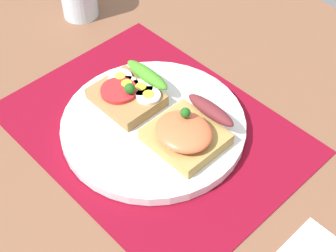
# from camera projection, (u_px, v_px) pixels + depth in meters

# --- Properties ---
(ground_plane) EXTENTS (1.20, 0.90, 0.03)m
(ground_plane) POSITION_uv_depth(u_px,v_px,m) (154.00, 137.00, 0.73)
(ground_plane) COLOR brown
(placemat) EXTENTS (0.41, 0.31, 0.00)m
(placemat) POSITION_uv_depth(u_px,v_px,m) (154.00, 129.00, 0.72)
(placemat) COLOR maroon
(placemat) RESTS_ON ground_plane
(plate) EXTENTS (0.26, 0.26, 0.01)m
(plate) POSITION_uv_depth(u_px,v_px,m) (153.00, 125.00, 0.71)
(plate) COLOR white
(plate) RESTS_ON placemat
(sandwich_egg_tomato) EXTENTS (0.10, 0.09, 0.04)m
(sandwich_egg_tomato) POSITION_uv_depth(u_px,v_px,m) (129.00, 92.00, 0.73)
(sandwich_egg_tomato) COLOR olive
(sandwich_egg_tomato) RESTS_ON plate
(sandwich_salmon) EXTENTS (0.10, 0.10, 0.05)m
(sandwich_salmon) POSITION_uv_depth(u_px,v_px,m) (188.00, 131.00, 0.67)
(sandwich_salmon) COLOR #A88C4A
(sandwich_salmon) RESTS_ON plate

